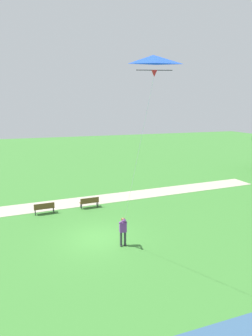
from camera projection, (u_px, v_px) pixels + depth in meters
ground_plane at (98, 238)px, 17.00m from camera, size 120.00×120.00×0.00m
walkway_path at (102, 199)px, 24.16m from camera, size 3.67×32.07×0.02m
person_kite_flyer at (123, 229)px, 15.85m from camera, size 0.62×0.52×1.83m
flying_kite at (153, 70)px, 9.67m from camera, size 4.75×1.45×7.84m
park_bench_near_walkway at (44, 207)px, 20.75m from camera, size 0.50×1.52×0.88m
park_bench_far_walkway at (89, 202)px, 22.00m from camera, size 0.50×1.52×0.88m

